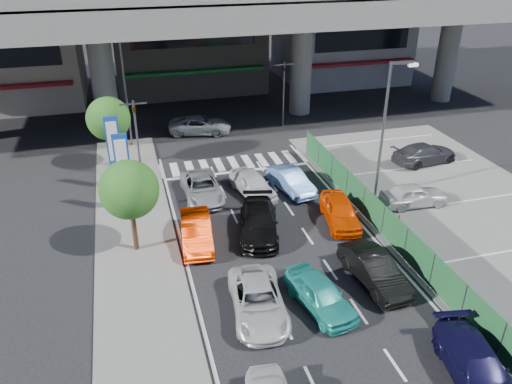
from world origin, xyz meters
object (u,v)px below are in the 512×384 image
object	(u,v)px
sedan_black_mid	(259,222)
traffic_cone	(399,220)
crossing_wagon_silver	(200,125)
street_lamp_left	(127,82)
signboard_near	(122,163)
traffic_light_right	(284,78)
hatch_black_mid_right	(374,270)
sedan_white_mid_left	(258,301)
kei_truck_front_right	(291,181)
taxi_orange_right	(340,211)
taxi_teal_mid	(320,294)
parked_sedan_white	(414,195)
parked_sedan_dgrey	(425,153)
taxi_orange_left	(196,231)
minivan_navy_back	(476,366)
traffic_light_left	(135,121)
tree_far	(108,119)
signboard_far	(113,143)
wagon_silver_front_left	(202,188)
tree_near	(129,190)
sedan_white_front_mid	(253,184)
street_lamp_right	(387,120)

from	to	relation	value
sedan_black_mid	traffic_cone	bearing A→B (deg)	4.01
crossing_wagon_silver	street_lamp_left	bearing A→B (deg)	117.57
signboard_near	traffic_cone	world-z (taller)	signboard_near
traffic_light_right	hatch_black_mid_right	size ratio (longest dim) A/B	1.24
sedan_white_mid_left	kei_truck_front_right	bearing A→B (deg)	70.60
traffic_light_right	taxi_orange_right	size ratio (longest dim) A/B	1.28
taxi_teal_mid	taxi_orange_right	xyz separation A→B (m)	(3.63, 6.16, 0.02)
parked_sedan_white	signboard_near	bearing A→B (deg)	79.88
crossing_wagon_silver	parked_sedan_dgrey	xyz separation A→B (m)	(13.66, -9.71, 0.07)
parked_sedan_white	traffic_cone	distance (m)	2.68
taxi_orange_left	traffic_cone	world-z (taller)	taxi_orange_left
traffic_light_right	minivan_navy_back	size ratio (longest dim) A/B	1.18
taxi_teal_mid	parked_sedan_dgrey	xyz separation A→B (m)	(12.33, 11.83, 0.06)
traffic_light_left	street_lamp_left	world-z (taller)	street_lamp_left
tree_far	sedan_black_mid	distance (m)	12.99
signboard_far	minivan_navy_back	distance (m)	21.77
wagon_silver_front_left	sedan_white_mid_left	bearing A→B (deg)	-87.92
traffic_light_left	sedan_black_mid	distance (m)	10.26
signboard_near	minivan_navy_back	world-z (taller)	signboard_near
traffic_cone	taxi_teal_mid	bearing A→B (deg)	-142.89
signboard_far	wagon_silver_front_left	world-z (taller)	signboard_far
traffic_light_left	parked_sedan_dgrey	world-z (taller)	traffic_light_left
tree_near	sedan_white_front_mid	bearing A→B (deg)	30.88
street_lamp_left	sedan_black_mid	bearing A→B (deg)	-68.48
wagon_silver_front_left	kei_truck_front_right	xyz separation A→B (m)	(5.36, -0.51, 0.01)
sedan_white_front_mid	parked_sedan_white	size ratio (longest dim) A/B	1.05
wagon_silver_front_left	taxi_orange_right	bearing A→B (deg)	-36.07
sedan_white_mid_left	taxi_orange_right	world-z (taller)	taxi_orange_right
traffic_light_left	street_lamp_left	bearing A→B (deg)	91.20
hatch_black_mid_right	kei_truck_front_right	world-z (taller)	hatch_black_mid_right
tree_near	taxi_teal_mid	bearing A→B (deg)	-41.46
minivan_navy_back	sedan_white_front_mid	size ratio (longest dim) A/B	1.09
street_lamp_right	sedan_black_mid	bearing A→B (deg)	-165.31
sedan_white_mid_left	wagon_silver_front_left	bearing A→B (deg)	98.99
parked_sedan_white	traffic_light_right	bearing A→B (deg)	14.49
street_lamp_right	parked_sedan_dgrey	world-z (taller)	street_lamp_right
traffic_light_right	hatch_black_mid_right	world-z (taller)	traffic_light_right
street_lamp_right	taxi_orange_left	distance (m)	12.10
taxi_orange_right	traffic_light_left	bearing A→B (deg)	150.29
street_lamp_left	tree_far	bearing A→B (deg)	-112.84
hatch_black_mid_right	sedan_black_mid	xyz separation A→B (m)	(-3.83, 5.30, 0.00)
traffic_light_left	sedan_white_mid_left	xyz separation A→B (m)	(3.75, -13.96, -3.30)
street_lamp_left	minivan_navy_back	bearing A→B (deg)	-67.97
taxi_orange_right	parked_sedan_dgrey	world-z (taller)	parked_sedan_dgrey
kei_truck_front_right	traffic_cone	world-z (taller)	kei_truck_front_right
wagon_silver_front_left	sedan_white_front_mid	size ratio (longest dim) A/B	1.13
hatch_black_mid_right	crossing_wagon_silver	xyz separation A→B (m)	(-4.27, 20.63, -0.03)
signboard_near	taxi_orange_left	xyz separation A→B (m)	(3.18, -4.10, -2.37)
signboard_far	crossing_wagon_silver	bearing A→B (deg)	52.21
parked_sedan_white	traffic_cone	xyz separation A→B (m)	(-1.94, -1.82, -0.30)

